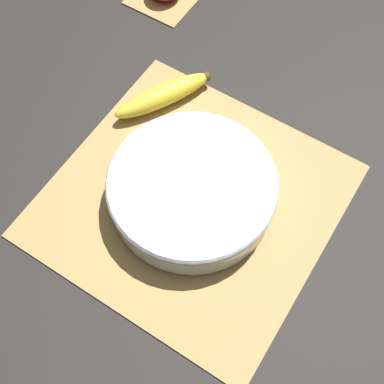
{
  "coord_description": "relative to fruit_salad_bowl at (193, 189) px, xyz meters",
  "views": [
    {
      "loc": [
        0.33,
        0.21,
        0.75
      ],
      "look_at": [
        0.0,
        0.0,
        0.03
      ],
      "focal_mm": 50.0,
      "sensor_mm": 36.0,
      "label": 1
    }
  ],
  "objects": [
    {
      "name": "fruit_salad_bowl",
      "position": [
        0.0,
        0.0,
        0.0
      ],
      "size": [
        0.26,
        0.26,
        0.06
      ],
      "color": "silver",
      "rests_on": "bamboo_mat_center"
    },
    {
      "name": "bamboo_mat_center",
      "position": [
        0.0,
        -0.0,
        -0.04
      ],
      "size": [
        0.42,
        0.42,
        0.01
      ],
      "color": "#A8844C",
      "rests_on": "ground_plane"
    },
    {
      "name": "ground_plane",
      "position": [
        0.0,
        -0.0,
        -0.04
      ],
      "size": [
        6.0,
        6.0,
        0.0
      ],
      "primitive_type": "plane",
      "color": "black"
    },
    {
      "name": "whole_banana",
      "position": [
        -0.13,
        -0.14,
        -0.02
      ],
      "size": [
        0.18,
        0.12,
        0.04
      ],
      "color": "yellow",
      "rests_on": "bamboo_mat_center"
    }
  ]
}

